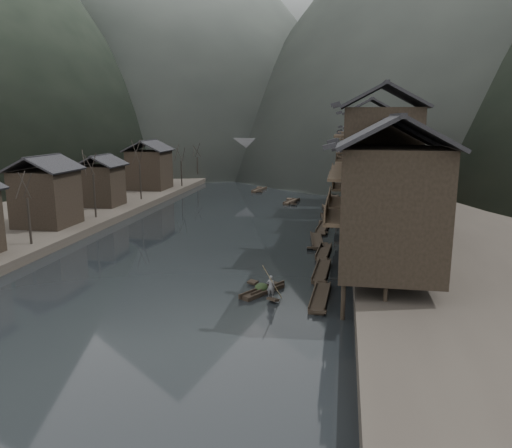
# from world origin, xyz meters

# --- Properties ---
(water) EXTENTS (300.00, 300.00, 0.00)m
(water) POSITION_xyz_m (0.00, 0.00, 0.00)
(water) COLOR black
(water) RESTS_ON ground
(right_bank) EXTENTS (40.00, 200.00, 1.80)m
(right_bank) POSITION_xyz_m (35.00, 40.00, 0.90)
(right_bank) COLOR #2D2823
(right_bank) RESTS_ON ground
(left_bank) EXTENTS (40.00, 200.00, 1.20)m
(left_bank) POSITION_xyz_m (-35.00, 40.00, 0.60)
(left_bank) COLOR #2D2823
(left_bank) RESTS_ON ground
(stilt_houses) EXTENTS (9.00, 67.60, 16.81)m
(stilt_houses) POSITION_xyz_m (17.28, 19.14, 8.98)
(stilt_houses) COLOR black
(stilt_houses) RESTS_ON ground
(left_houses) EXTENTS (8.10, 53.20, 8.73)m
(left_houses) POSITION_xyz_m (-20.50, 20.12, 5.66)
(left_houses) COLOR black
(left_houses) RESTS_ON left_bank
(bare_trees) EXTENTS (3.95, 71.71, 7.90)m
(bare_trees) POSITION_xyz_m (-17.00, 21.58, 6.69)
(bare_trees) COLOR black
(bare_trees) RESTS_ON left_bank
(moored_sampans) EXTENTS (3.06, 73.71, 0.47)m
(moored_sampans) POSITION_xyz_m (12.04, 27.24, 0.20)
(moored_sampans) COLOR black
(moored_sampans) RESTS_ON water
(midriver_boats) EXTENTS (9.71, 18.68, 0.45)m
(midriver_boats) POSITION_xyz_m (1.77, 43.48, 0.20)
(midriver_boats) COLOR black
(midriver_boats) RESTS_ON water
(stone_bridge) EXTENTS (40.00, 6.00, 9.00)m
(stone_bridge) POSITION_xyz_m (-0.00, 72.00, 5.11)
(stone_bridge) COLOR #4C4C4F
(stone_bridge) RESTS_ON ground
(hills) EXTENTS (320.00, 380.00, 117.30)m
(hills) POSITION_xyz_m (6.28, 166.06, 54.96)
(hills) COLOR black
(hills) RESTS_ON ground
(hero_sampan) EXTENTS (3.18, 4.52, 0.43)m
(hero_sampan) POSITION_xyz_m (7.97, -6.15, 0.20)
(hero_sampan) COLOR black
(hero_sampan) RESTS_ON water
(cargo_heap) EXTENTS (1.06, 1.38, 0.63)m
(cargo_heap) POSITION_xyz_m (7.86, -5.96, 0.75)
(cargo_heap) COLOR black
(cargo_heap) RESTS_ON hero_sampan
(boatman) EXTENTS (0.67, 0.47, 1.75)m
(boatman) POSITION_xyz_m (8.84, -7.59, 1.31)
(boatman) COLOR #575759
(boatman) RESTS_ON hero_sampan
(bamboo_pole) EXTENTS (1.46, 1.72, 3.31)m
(bamboo_pole) POSITION_xyz_m (9.04, -7.59, 3.84)
(bamboo_pole) COLOR #8C7A51
(bamboo_pole) RESTS_ON boatman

